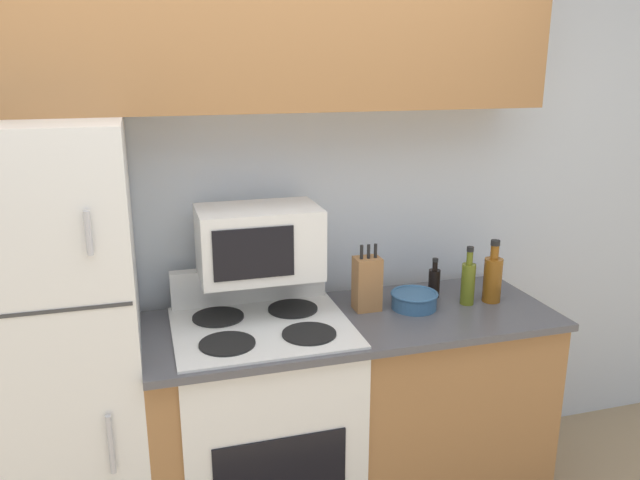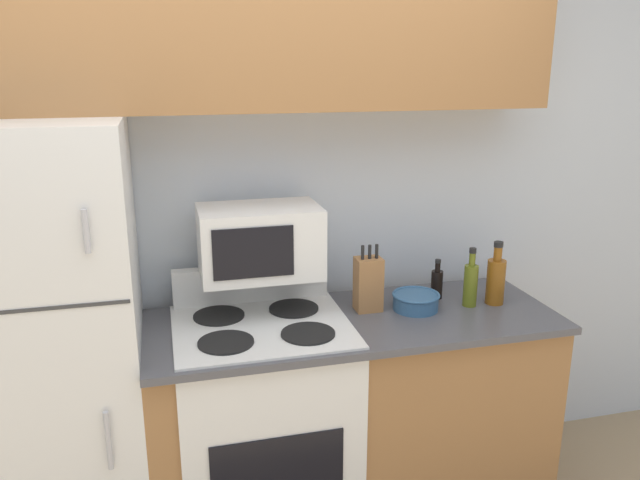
{
  "view_description": "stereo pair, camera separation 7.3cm",
  "coord_description": "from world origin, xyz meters",
  "px_view_note": "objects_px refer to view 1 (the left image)",
  "views": [
    {
      "loc": [
        -0.47,
        -1.97,
        1.95
      ],
      "look_at": [
        0.18,
        0.27,
        1.28
      ],
      "focal_mm": 35.0,
      "sensor_mm": 36.0,
      "label": 1
    },
    {
      "loc": [
        -0.4,
        -1.99,
        1.95
      ],
      "look_at": [
        0.18,
        0.27,
        1.28
      ],
      "focal_mm": 35.0,
      "sensor_mm": 36.0,
      "label": 2
    }
  ],
  "objects_px": {
    "stove": "(265,426)",
    "microwave": "(259,242)",
    "bottle_soy_sauce": "(434,282)",
    "bottle_olive_oil": "(468,282)",
    "bowl": "(414,300)",
    "knife_block": "(367,283)",
    "refrigerator": "(49,361)",
    "bottle_whiskey": "(493,278)"
  },
  "relations": [
    {
      "from": "stove",
      "to": "microwave",
      "type": "xyz_separation_m",
      "value": [
        0.02,
        0.13,
        0.76
      ]
    },
    {
      "from": "stove",
      "to": "bottle_soy_sauce",
      "type": "relative_size",
      "value": 6.13
    },
    {
      "from": "bottle_soy_sauce",
      "to": "bottle_olive_oil",
      "type": "bearing_deg",
      "value": -50.28
    },
    {
      "from": "bowl",
      "to": "knife_block",
      "type": "bearing_deg",
      "value": 166.82
    },
    {
      "from": "bowl",
      "to": "bottle_olive_oil",
      "type": "xyz_separation_m",
      "value": [
        0.24,
        -0.02,
        0.06
      ]
    },
    {
      "from": "stove",
      "to": "knife_block",
      "type": "relative_size",
      "value": 3.79
    },
    {
      "from": "refrigerator",
      "to": "bowl",
      "type": "height_order",
      "value": "refrigerator"
    },
    {
      "from": "refrigerator",
      "to": "stove",
      "type": "bearing_deg",
      "value": -2.71
    },
    {
      "from": "refrigerator",
      "to": "bottle_soy_sauce",
      "type": "bearing_deg",
      "value": 3.06
    },
    {
      "from": "refrigerator",
      "to": "microwave",
      "type": "relative_size",
      "value": 3.62
    },
    {
      "from": "bottle_whiskey",
      "to": "bowl",
      "type": "bearing_deg",
      "value": 176.9
    },
    {
      "from": "knife_block",
      "to": "bowl",
      "type": "height_order",
      "value": "knife_block"
    },
    {
      "from": "microwave",
      "to": "bowl",
      "type": "xyz_separation_m",
      "value": [
        0.65,
        -0.11,
        -0.28
      ]
    },
    {
      "from": "refrigerator",
      "to": "bottle_soy_sauce",
      "type": "relative_size",
      "value": 9.81
    },
    {
      "from": "knife_block",
      "to": "bottle_olive_oil",
      "type": "xyz_separation_m",
      "value": [
        0.44,
        -0.06,
        -0.02
      ]
    },
    {
      "from": "bottle_olive_oil",
      "to": "bottle_soy_sauce",
      "type": "bearing_deg",
      "value": 129.72
    },
    {
      "from": "stove",
      "to": "bottle_whiskey",
      "type": "height_order",
      "value": "bottle_whiskey"
    },
    {
      "from": "stove",
      "to": "bottle_whiskey",
      "type": "relative_size",
      "value": 3.94
    },
    {
      "from": "refrigerator",
      "to": "bottle_soy_sauce",
      "type": "height_order",
      "value": "refrigerator"
    },
    {
      "from": "stove",
      "to": "knife_block",
      "type": "distance_m",
      "value": 0.74
    },
    {
      "from": "knife_block",
      "to": "bottle_olive_oil",
      "type": "relative_size",
      "value": 1.12
    },
    {
      "from": "refrigerator",
      "to": "microwave",
      "type": "distance_m",
      "value": 0.9
    },
    {
      "from": "microwave",
      "to": "knife_block",
      "type": "bearing_deg",
      "value": -8.47
    },
    {
      "from": "stove",
      "to": "knife_block",
      "type": "bearing_deg",
      "value": 8.24
    },
    {
      "from": "bottle_whiskey",
      "to": "bottle_soy_sauce",
      "type": "distance_m",
      "value": 0.25
    },
    {
      "from": "microwave",
      "to": "bottle_soy_sauce",
      "type": "bearing_deg",
      "value": -0.77
    },
    {
      "from": "bottle_olive_oil",
      "to": "knife_block",
      "type": "bearing_deg",
      "value": 171.71
    },
    {
      "from": "bottle_whiskey",
      "to": "refrigerator",
      "type": "bearing_deg",
      "value": 178.86
    },
    {
      "from": "microwave",
      "to": "bowl",
      "type": "bearing_deg",
      "value": -9.94
    },
    {
      "from": "bottle_soy_sauce",
      "to": "bottle_whiskey",
      "type": "bearing_deg",
      "value": -29.19
    },
    {
      "from": "bottle_whiskey",
      "to": "bottle_olive_oil",
      "type": "xyz_separation_m",
      "value": [
        -0.12,
        0.0,
        -0.01
      ]
    },
    {
      "from": "bottle_soy_sauce",
      "to": "bottle_olive_oil",
      "type": "distance_m",
      "value": 0.16
    },
    {
      "from": "microwave",
      "to": "bottle_whiskey",
      "type": "xyz_separation_m",
      "value": [
        1.01,
        -0.13,
        -0.21
      ]
    },
    {
      "from": "bowl",
      "to": "microwave",
      "type": "bearing_deg",
      "value": 170.06
    },
    {
      "from": "knife_block",
      "to": "bowl",
      "type": "distance_m",
      "value": 0.22
    },
    {
      "from": "bottle_whiskey",
      "to": "knife_block",
      "type": "bearing_deg",
      "value": 173.27
    },
    {
      "from": "refrigerator",
      "to": "bottle_whiskey",
      "type": "height_order",
      "value": "refrigerator"
    },
    {
      "from": "refrigerator",
      "to": "bowl",
      "type": "xyz_separation_m",
      "value": [
        1.47,
        -0.02,
        0.09
      ]
    },
    {
      "from": "stove",
      "to": "bottle_whiskey",
      "type": "bearing_deg",
      "value": 0.09
    },
    {
      "from": "knife_block",
      "to": "bottle_soy_sauce",
      "type": "xyz_separation_m",
      "value": [
        0.34,
        0.06,
        -0.05
      ]
    },
    {
      "from": "bowl",
      "to": "bottle_soy_sauce",
      "type": "bearing_deg",
      "value": 35.61
    },
    {
      "from": "bowl",
      "to": "refrigerator",
      "type": "bearing_deg",
      "value": 179.35
    }
  ]
}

